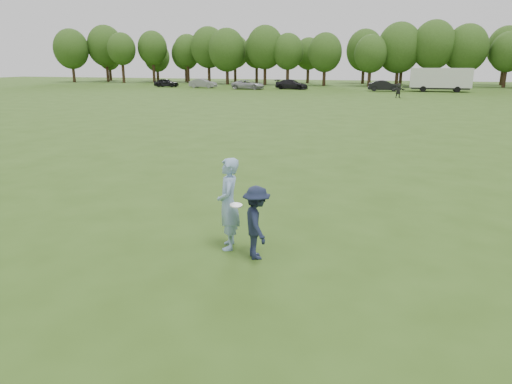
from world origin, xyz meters
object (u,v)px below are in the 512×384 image
car_f (384,86)px  cargo_trailer (440,79)px  car_b (203,83)px  car_d (292,84)px  player_far_d (398,90)px  car_c (248,85)px  car_a (166,83)px  defender (257,223)px  thrower (228,204)px

car_f → cargo_trailer: bearing=-85.4°
car_f → cargo_trailer: 7.59m
car_b → car_f: bearing=-90.9°
car_b → car_d: size_ratio=0.87×
player_far_d → car_c: size_ratio=0.34×
car_a → cargo_trailer: 42.46m
player_far_d → car_d: size_ratio=0.34×
car_a → car_b: bearing=-97.9°
cargo_trailer → car_d: bearing=-179.5°
car_b → car_c: (8.08, -1.36, -0.02)m
player_far_d → car_d: 20.54m
player_far_d → car_b: player_far_d is taller
car_f → car_a: bearing=84.1°
car_a → cargo_trailer: size_ratio=0.45×
car_c → defender: bearing=-159.2°
car_b → car_d: car_d is taller
car_d → cargo_trailer: bearing=-81.6°
defender → car_c: 62.25m
car_a → car_d: bearing=-92.0°
car_c → player_far_d: bearing=-114.7°
thrower → car_d: bearing=173.3°
thrower → car_c: size_ratio=0.41×
player_far_d → car_d: player_far_d is taller
player_far_d → car_c: 24.73m
thrower → car_c: bearing=179.4°
player_far_d → car_c: bearing=135.2°
car_d → car_b: bearing=100.2°
player_far_d → car_f: player_far_d is taller
car_d → cargo_trailer: (21.09, 0.18, 1.05)m
car_b → car_d: bearing=-87.9°
car_a → car_b: (6.96, -0.79, 0.02)m
thrower → car_f: thrower is taller
car_f → cargo_trailer: (7.44, 1.12, 1.03)m
defender → car_f: 60.11m
player_far_d → car_c: player_far_d is taller
car_d → cargo_trailer: 21.12m
car_d → car_f: size_ratio=1.10×
car_b → car_c: size_ratio=0.87×
defender → car_c: bearing=-11.1°
car_a → car_c: size_ratio=0.81×
car_b → car_f: size_ratio=0.96×
defender → car_c: defender is taller
car_a → player_far_d: bearing=-111.4°
player_far_d → car_a: 39.40m
thrower → cargo_trailer: size_ratio=0.23×
car_f → player_far_d: bearing=-174.7°
cargo_trailer → thrower: bearing=-98.0°
car_d → car_f: car_f is taller
car_d → cargo_trailer: cargo_trailer is taller
thrower → car_b: size_ratio=0.47×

